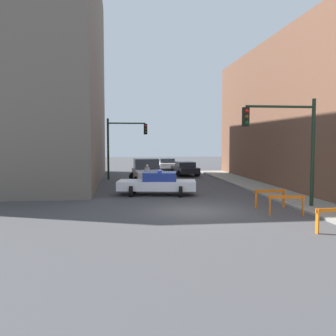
% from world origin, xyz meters
% --- Properties ---
extents(ground_plane, '(120.00, 120.00, 0.00)m').
position_xyz_m(ground_plane, '(0.00, 0.00, 0.00)').
color(ground_plane, '#424244').
extents(sidewalk_right, '(2.40, 44.00, 0.12)m').
position_xyz_m(sidewalk_right, '(6.20, 0.00, 0.06)').
color(sidewalk_right, gray).
rests_on(sidewalk_right, ground_plane).
extents(building_corner_left, '(14.00, 20.00, 17.21)m').
position_xyz_m(building_corner_left, '(-12.00, 14.00, 8.60)').
color(building_corner_left, '#6B6056').
rests_on(building_corner_left, ground_plane).
extents(traffic_light_near, '(3.64, 0.35, 5.20)m').
position_xyz_m(traffic_light_near, '(4.73, 0.06, 3.53)').
color(traffic_light_near, black).
rests_on(traffic_light_near, sidewalk_right).
extents(traffic_light_far, '(3.44, 0.35, 5.20)m').
position_xyz_m(traffic_light_far, '(-3.30, 15.24, 3.40)').
color(traffic_light_far, black).
rests_on(traffic_light_far, ground_plane).
extents(police_car, '(4.94, 2.83, 1.52)m').
position_xyz_m(police_car, '(-1.14, 5.51, 0.72)').
color(police_car, white).
rests_on(police_car, ground_plane).
extents(white_truck, '(2.81, 5.49, 1.90)m').
position_xyz_m(white_truck, '(-1.33, 11.48, 0.91)').
color(white_truck, silver).
rests_on(white_truck, ground_plane).
extents(parked_car_near, '(2.51, 4.44, 1.31)m').
position_xyz_m(parked_car_near, '(2.72, 17.96, 0.67)').
color(parked_car_near, black).
rests_on(parked_car_near, ground_plane).
extents(parked_car_mid, '(2.43, 4.39, 1.31)m').
position_xyz_m(parked_car_mid, '(1.92, 25.14, 0.67)').
color(parked_car_mid, silver).
rests_on(parked_car_mid, ground_plane).
extents(pedestrian_crossing, '(0.50, 0.50, 1.66)m').
position_xyz_m(pedestrian_crossing, '(-1.53, 8.97, 0.86)').
color(pedestrian_crossing, '#382D23').
rests_on(pedestrian_crossing, ground_plane).
extents(barrier_front, '(1.60, 0.30, 0.90)m').
position_xyz_m(barrier_front, '(4.25, -4.68, 0.62)').
color(barrier_front, orange).
rests_on(barrier_front, ground_plane).
extents(barrier_mid, '(1.58, 0.42, 0.90)m').
position_xyz_m(barrier_mid, '(3.86, -1.54, 0.62)').
color(barrier_mid, orange).
rests_on(barrier_mid, ground_plane).
extents(barrier_back, '(1.60, 0.22, 0.90)m').
position_xyz_m(barrier_back, '(3.92, 0.41, 0.62)').
color(barrier_back, orange).
rests_on(barrier_back, ground_plane).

